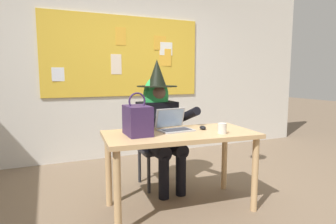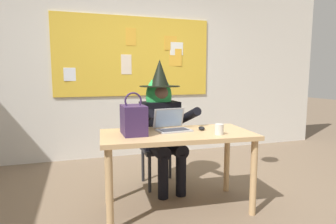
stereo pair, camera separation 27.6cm
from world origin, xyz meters
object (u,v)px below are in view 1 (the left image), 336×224
Objects in this scene: desk_main at (180,143)px; coffee_mug at (222,128)px; chair_at_desk at (155,141)px; person_costumed at (159,118)px; handbag at (137,120)px; laptop at (174,125)px; computer_mouse at (203,128)px.

desk_main is 15.14× the size of coffee_mug.
chair_at_desk is 9.45× the size of coffee_mug.
person_costumed reaches higher than handbag.
coffee_mug is (0.30, -0.78, -0.00)m from person_costumed.
person_costumed is (0.02, 0.58, 0.15)m from desk_main.
laptop is at bearing 10.08° from handbag.
computer_mouse is 1.09× the size of coffee_mug.
desk_main is 0.46m from handbag.
desk_main is at bearing -0.69° from chair_at_desk.
laptop is 0.46m from coffee_mug.
laptop reaches higher than computer_mouse.
chair_at_desk is 0.99m from coffee_mug.
laptop is (-0.03, -0.46, -0.00)m from person_costumed.
person_costumed is (0.00, -0.12, 0.29)m from chair_at_desk.
person_costumed reaches higher than laptop.
handbag is at bearing 161.13° from coffee_mug.
laptop is at bearing -2.36° from chair_at_desk.
person_costumed is at bearing 51.76° from handbag.
desk_main is 0.60m from person_costumed.
person_costumed reaches higher than chair_at_desk.
laptop is 3.24× the size of computer_mouse.
coffee_mug is at bearing -59.88° from computer_mouse.
chair_at_desk is 0.65m from laptop.
handbag reaches higher than computer_mouse.
desk_main is 13.83× the size of computer_mouse.
desk_main is 0.29m from computer_mouse.
computer_mouse is at bearing 103.25° from coffee_mug.
chair_at_desk is at bearing 127.68° from computer_mouse.
desk_main is at bearing -88.26° from laptop.
coffee_mug is at bearing -32.10° from desk_main.
laptop is 0.40m from handbag.
computer_mouse is at bearing 9.55° from desk_main.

